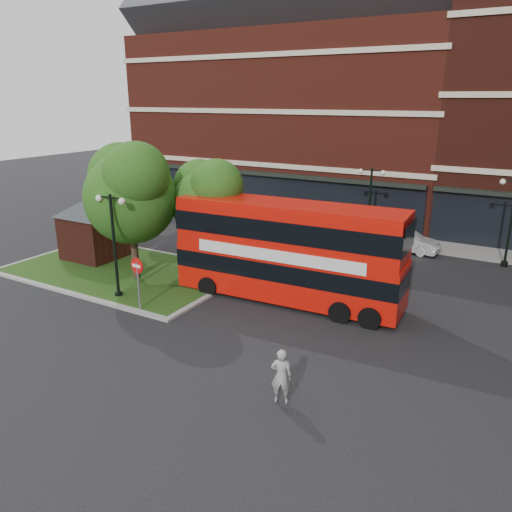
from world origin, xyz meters
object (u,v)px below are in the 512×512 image
Objects in this scene: bus at (288,246)px; car_silver at (317,230)px; car_white at (406,241)px; woman at (281,376)px.

bus reaches higher than car_silver.
car_white is (2.85, 10.67, -2.01)m from bus.
woman is at bearing -67.41° from bus.
car_white is at bearing -81.71° from car_silver.
bus is 11.22m from car_white.
car_silver is 5.89m from car_white.
woman is at bearing -153.22° from car_silver.
woman reaches higher than car_silver.
woman is 0.46× the size of car_white.
bus reaches higher than woman.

